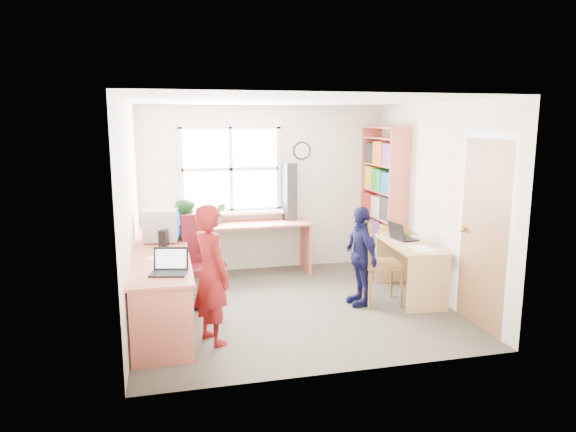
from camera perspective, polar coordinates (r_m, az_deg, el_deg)
The scene contains 19 objects.
room at distance 6.00m, azimuth 0.44°, elevation 1.32°, with size 3.64×3.44×2.44m.
l_desk at distance 5.64m, azimuth -11.84°, elevation -7.47°, with size 2.38×2.95×0.75m.
right_desk at distance 6.60m, azimuth 13.43°, elevation -4.53°, with size 0.66×1.23×0.69m.
bookshelf at distance 7.58m, azimuth 10.54°, elevation 1.40°, with size 0.30×1.02×2.10m.
swivel_chair at distance 6.29m, azimuth -9.70°, elevation -5.48°, with size 0.57×0.57×1.07m.
wooden_chair at distance 6.25m, azimuth 9.70°, elevation -4.67°, with size 0.50×0.50×1.02m.
crt_monitor at distance 6.33m, azimuth -13.87°, elevation -0.99°, with size 0.45×0.41×0.39m.
laptop_left at distance 5.03m, azimuth -13.01°, elevation -5.56°, with size 0.38×0.34×0.23m.
laptop_right at distance 6.70m, azimuth 12.44°, elevation -2.13°, with size 0.32×0.37×0.23m.
speaker_a at distance 6.10m, azimuth -13.68°, elevation -2.41°, with size 0.12×0.12×0.18m.
speaker_b at distance 6.65m, azimuth -13.87°, elevation -1.45°, with size 0.09×0.09×0.17m.
cd_tower at distance 7.46m, azimuth 0.21°, elevation 2.70°, with size 0.20×0.18×0.83m.
game_box at distance 7.02m, azimuth 11.73°, elevation -1.73°, with size 0.38×0.38×0.06m.
paper_a at distance 5.56m, azimuth -13.87°, elevation -4.63°, with size 0.33×0.37×0.00m.
paper_b at distance 6.27m, azimuth 14.65°, elevation -3.56°, with size 0.22×0.31×0.00m.
potted_plant at distance 7.28m, azimuth -7.56°, elevation 0.29°, with size 0.16×0.13×0.30m, color #2A6A32.
person_red at distance 5.11m, azimuth -8.51°, elevation -6.42°, with size 0.51×0.33×1.39m, color maroon.
person_green at distance 6.58m, azimuth -11.17°, elevation -3.43°, with size 0.60×0.47×1.23m, color #317C35.
person_navy at distance 6.17m, azimuth 8.08°, elevation -4.41°, with size 0.70×0.29×1.19m, color #13143D.
Camera 1 is at (-1.41, -5.65, 2.16)m, focal length 32.00 mm.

